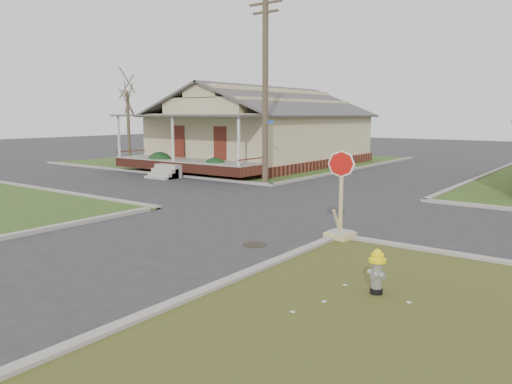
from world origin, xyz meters
The scene contains 11 objects.
ground centered at (0.00, 0.00, 0.00)m, with size 120.00×120.00×0.00m, color #2C2C2E.
verge_far_left centered at (-13.00, 18.00, 0.03)m, with size 19.00×19.00×0.05m, color #2D4719.
curbs centered at (0.00, 5.00, 0.00)m, with size 80.00×40.00×0.12m, color gray, non-canonical shape.
manhole centered at (2.20, -0.50, 0.01)m, with size 0.64×0.64×0.01m, color black.
corner_house centered at (-10.00, 16.68, 2.28)m, with size 10.10×15.50×5.30m.
utility_pole centered at (-4.20, 8.90, 4.66)m, with size 1.80×0.28×9.00m.
tree_far_left centered at (-18.00, 12.00, 2.50)m, with size 0.22×0.22×4.90m, color #453927.
fire_hydrant centered at (6.21, -2.11, 0.52)m, with size 0.32×0.32×0.85m.
stop_sign centered at (3.72, 1.28, 0.56)m, with size 0.67×0.65×2.36m.
hedge_left centered at (-11.79, 9.10, 0.63)m, with size 1.51×1.24×1.15m, color black.
hedge_right centered at (-7.70, 9.25, 0.58)m, with size 1.39×1.14×1.06m, color black.
Camera 1 is at (9.69, -10.54, 3.32)m, focal length 35.00 mm.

